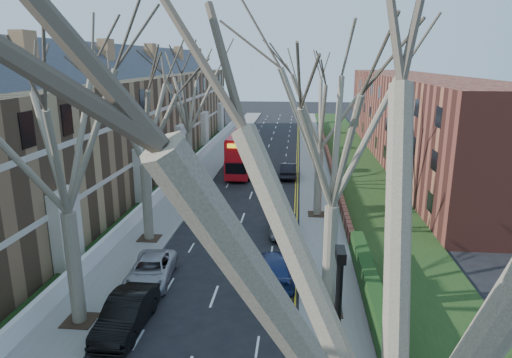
# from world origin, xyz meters

# --- Properties ---
(pavement_left) EXTENTS (3.00, 102.00, 0.12)m
(pavement_left) POSITION_xyz_m (-6.00, 39.00, 0.06)
(pavement_left) COLOR slate
(pavement_left) RESTS_ON ground
(pavement_right) EXTENTS (3.00, 102.00, 0.12)m
(pavement_right) POSITION_xyz_m (6.00, 39.00, 0.06)
(pavement_right) COLOR slate
(pavement_right) RESTS_ON ground
(terrace_left) EXTENTS (9.70, 78.00, 13.60)m
(terrace_left) POSITION_xyz_m (-13.65, 31.00, 5.53)
(terrace_left) COLOR brown
(terrace_left) RESTS_ON ground
(flats_right) EXTENTS (13.97, 54.00, 10.00)m
(flats_right) POSITION_xyz_m (17.46, 43.00, 4.98)
(flats_right) COLOR brown
(flats_right) RESTS_ON ground
(front_wall_left) EXTENTS (0.30, 78.00, 1.00)m
(front_wall_left) POSITION_xyz_m (-7.65, 31.00, 0.62)
(front_wall_left) COLOR white
(front_wall_left) RESTS_ON ground
(grass_verge_right) EXTENTS (6.00, 102.00, 0.06)m
(grass_verge_right) POSITION_xyz_m (10.50, 39.00, 0.15)
(grass_verge_right) COLOR #1A3212
(grass_verge_right) RESTS_ON ground
(tree_left_mid) EXTENTS (10.50, 10.50, 14.71)m
(tree_left_mid) POSITION_xyz_m (-5.70, 6.00, 9.56)
(tree_left_mid) COLOR brown
(tree_left_mid) RESTS_ON ground
(tree_left_far) EXTENTS (10.15, 10.15, 14.22)m
(tree_left_far) POSITION_xyz_m (-5.70, 16.00, 9.24)
(tree_left_far) COLOR brown
(tree_left_far) RESTS_ON ground
(tree_left_dist) EXTENTS (10.50, 10.50, 14.71)m
(tree_left_dist) POSITION_xyz_m (-5.70, 28.00, 9.56)
(tree_left_dist) COLOR brown
(tree_left_dist) RESTS_ON ground
(tree_right_near) EXTENTS (10.85, 10.85, 15.20)m
(tree_right_near) POSITION_xyz_m (5.70, -6.00, 9.86)
(tree_right_near) COLOR brown
(tree_right_near) RESTS_ON ground
(tree_right_mid) EXTENTS (10.50, 10.50, 14.71)m
(tree_right_mid) POSITION_xyz_m (5.70, 8.00, 9.56)
(tree_right_mid) COLOR brown
(tree_right_mid) RESTS_ON ground
(tree_right_far) EXTENTS (10.15, 10.15, 14.22)m
(tree_right_far) POSITION_xyz_m (5.70, 22.00, 9.24)
(tree_right_far) COLOR brown
(tree_right_far) RESTS_ON ground
(double_decker_bus) EXTENTS (2.58, 9.92, 4.18)m
(double_decker_bus) POSITION_xyz_m (-1.82, 35.30, 2.05)
(double_decker_bus) COLOR #B10C14
(double_decker_bus) RESTS_ON ground
(car_left_mid) EXTENTS (1.72, 4.75, 1.56)m
(car_left_mid) POSITION_xyz_m (-3.36, 5.76, 0.78)
(car_left_mid) COLOR black
(car_left_mid) RESTS_ON ground
(car_left_far) EXTENTS (2.63, 4.99, 1.34)m
(car_left_far) POSITION_xyz_m (-3.70, 10.27, 0.67)
(car_left_far) COLOR #A2A1A7
(car_left_far) RESTS_ON ground
(car_right_near) EXTENTS (2.44, 5.18, 1.46)m
(car_right_near) POSITION_xyz_m (3.01, 10.93, 0.73)
(car_right_near) COLOR navy
(car_right_near) RESTS_ON ground
(car_right_mid) EXTENTS (2.06, 4.76, 1.60)m
(car_right_mid) POSITION_xyz_m (3.20, 18.24, 0.80)
(car_right_mid) COLOR #919299
(car_right_mid) RESTS_ON ground
(car_right_far) EXTENTS (1.64, 4.61, 1.52)m
(car_right_far) POSITION_xyz_m (3.17, 33.74, 0.76)
(car_right_far) COLOR black
(car_right_far) RESTS_ON ground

